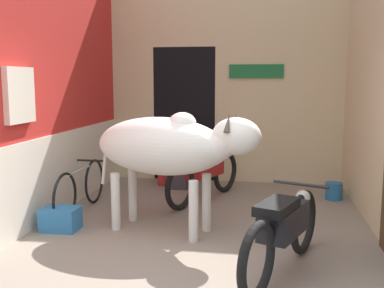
# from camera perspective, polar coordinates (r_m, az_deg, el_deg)

# --- Properties ---
(ground_plane) EXTENTS (30.00, 30.00, 0.00)m
(ground_plane) POSITION_cam_1_polar(r_m,az_deg,el_deg) (4.31, -1.67, -16.97)
(ground_plane) COLOR gray
(wall_left_shopfront) EXTENTS (0.25, 4.19, 3.94)m
(wall_left_shopfront) POSITION_cam_1_polar(r_m,az_deg,el_deg) (6.59, -16.90, 8.45)
(wall_left_shopfront) COLOR red
(wall_left_shopfront) RESTS_ON ground_plane
(wall_back_with_doorway) EXTENTS (4.14, 0.93, 3.94)m
(wall_back_with_doorway) POSITION_cam_1_polar(r_m,az_deg,el_deg) (8.36, 2.31, 6.99)
(wall_back_with_doorway) COLOR beige
(wall_back_with_doorway) RESTS_ON ground_plane
(wall_right_with_door) EXTENTS (0.22, 4.19, 3.94)m
(wall_right_with_door) POSITION_cam_1_polar(r_m,az_deg,el_deg) (6.04, 23.14, 8.54)
(wall_right_with_door) COLOR beige
(wall_right_with_door) RESTS_ON ground_plane
(cow) EXTENTS (2.14, 1.11, 1.48)m
(cow) POSITION_cam_1_polar(r_m,az_deg,el_deg) (5.34, -2.98, -0.33)
(cow) COLOR silver
(cow) RESTS_ON ground_plane
(motorcycle_near) EXTENTS (0.85, 1.79, 0.79)m
(motorcycle_near) POSITION_cam_1_polar(r_m,az_deg,el_deg) (4.37, 11.53, -10.43)
(motorcycle_near) COLOR black
(motorcycle_near) RESTS_ON ground_plane
(motorcycle_far) EXTENTS (0.92, 1.79, 0.79)m
(motorcycle_far) POSITION_cam_1_polar(r_m,az_deg,el_deg) (6.84, 1.60, -3.53)
(motorcycle_far) COLOR black
(motorcycle_far) RESTS_ON ground_plane
(bicycle) EXTENTS (0.44, 1.64, 0.67)m
(bicycle) POSITION_cam_1_polar(r_m,az_deg,el_deg) (6.45, -13.93, -5.46)
(bicycle) COLOR black
(bicycle) RESTS_ON ground_plane
(shopkeeper_seated) EXTENTS (0.39, 0.34, 1.24)m
(shopkeeper_seated) POSITION_cam_1_polar(r_m,az_deg,el_deg) (7.61, -1.48, -0.76)
(shopkeeper_seated) COLOR #3D3842
(shopkeeper_seated) RESTS_ON ground_plane
(plastic_stool) EXTENTS (0.28, 0.28, 0.43)m
(plastic_stool) POSITION_cam_1_polar(r_m,az_deg,el_deg) (7.88, -3.65, -3.58)
(plastic_stool) COLOR red
(plastic_stool) RESTS_ON ground_plane
(crate) EXTENTS (0.44, 0.32, 0.28)m
(crate) POSITION_cam_1_polar(r_m,az_deg,el_deg) (5.81, -16.36, -9.11)
(crate) COLOR teal
(crate) RESTS_ON ground_plane
(bucket) EXTENTS (0.26, 0.26, 0.26)m
(bucket) POSITION_cam_1_polar(r_m,az_deg,el_deg) (7.30, 17.56, -5.72)
(bucket) COLOR #23669E
(bucket) RESTS_ON ground_plane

